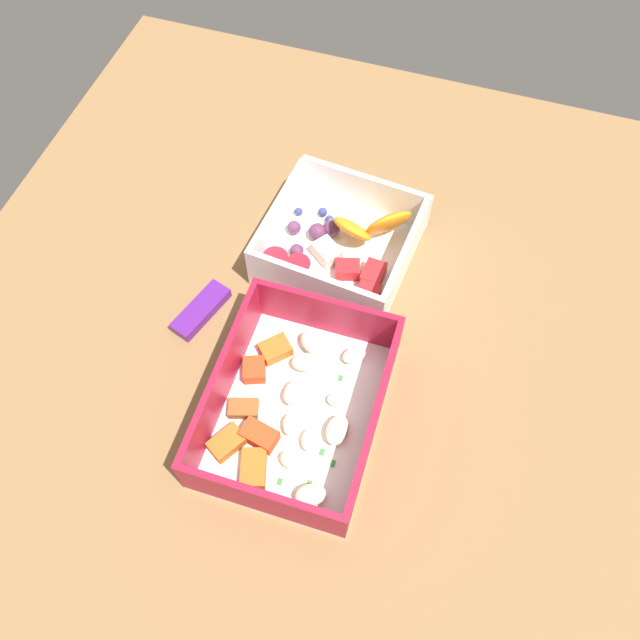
% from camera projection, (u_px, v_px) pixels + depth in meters
% --- Properties ---
extents(table_surface, '(0.80, 0.80, 0.02)m').
position_uv_depth(table_surface, '(324.00, 324.00, 0.68)').
color(table_surface, brown).
rests_on(table_surface, ground).
extents(pasta_container, '(0.20, 0.15, 0.06)m').
position_uv_depth(pasta_container, '(295.00, 407.00, 0.60)').
color(pasta_container, white).
rests_on(pasta_container, table_surface).
extents(fruit_bowl, '(0.16, 0.16, 0.06)m').
position_uv_depth(fruit_bowl, '(341.00, 246.00, 0.69)').
color(fruit_bowl, white).
rests_on(fruit_bowl, table_surface).
extents(candy_bar, '(0.07, 0.04, 0.01)m').
position_uv_depth(candy_bar, '(201.00, 310.00, 0.67)').
color(candy_bar, '#51197A').
rests_on(candy_bar, table_surface).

